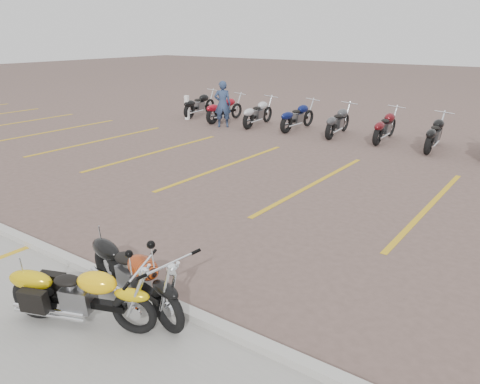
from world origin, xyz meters
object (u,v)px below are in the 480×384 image
Objects in this scene: yellow_cruiser at (80,297)px; person_a at (223,104)px; flame_cruiser at (135,277)px; bollard at (187,108)px.

person_a reaches higher than yellow_cruiser.
flame_cruiser reaches higher than yellow_cruiser.
person_a is at bearing 98.88° from yellow_cruiser.
bollard is at bearing 105.62° from yellow_cruiser.
yellow_cruiser is at bearing -53.21° from bollard.
flame_cruiser is 12.54m from person_a.
person_a reaches higher than bollard.
bollard is (-8.96, 10.98, 0.07)m from flame_cruiser.
yellow_cruiser is 14.58m from bollard.
flame_cruiser is 1.19× the size of person_a.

